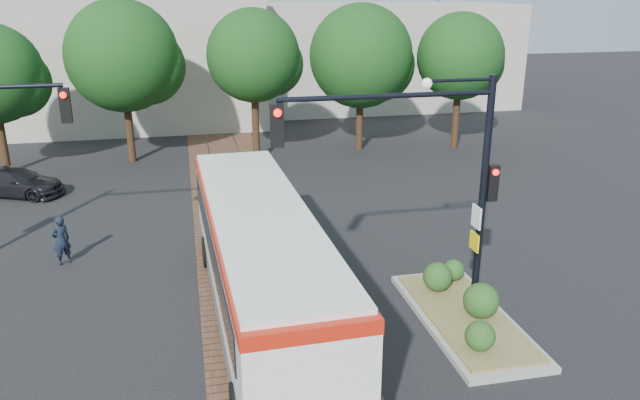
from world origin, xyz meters
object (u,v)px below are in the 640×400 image
(city_bus, at_px, (261,258))
(traffic_island, at_px, (465,308))
(parked_car, at_px, (15,182))
(signal_pole_main, at_px, (437,165))
(officer, at_px, (61,240))

(city_bus, xyz_separation_m, traffic_island, (5.05, -1.21, -1.36))
(city_bus, relative_size, parked_car, 2.91)
(parked_car, bearing_deg, traffic_island, -111.35)
(city_bus, height_order, signal_pole_main, signal_pole_main)
(signal_pole_main, xyz_separation_m, parked_car, (-12.66, 13.21, -3.59))
(traffic_island, relative_size, parked_car, 1.33)
(traffic_island, bearing_deg, officer, 151.32)
(signal_pole_main, bearing_deg, officer, 149.38)
(city_bus, distance_m, parked_car, 14.86)
(signal_pole_main, height_order, officer, signal_pole_main)
(city_bus, distance_m, traffic_island, 5.37)
(traffic_island, height_order, officer, officer)
(city_bus, bearing_deg, officer, 138.55)
(city_bus, bearing_deg, parked_car, 123.43)
(city_bus, distance_m, signal_pole_main, 4.91)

